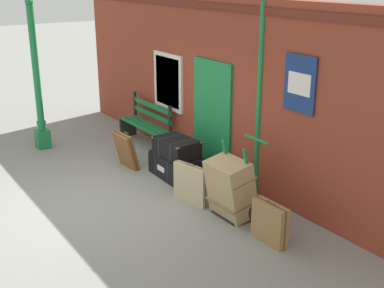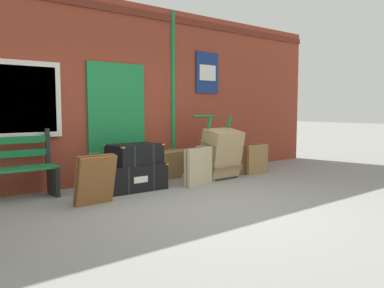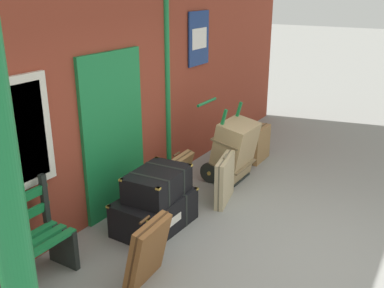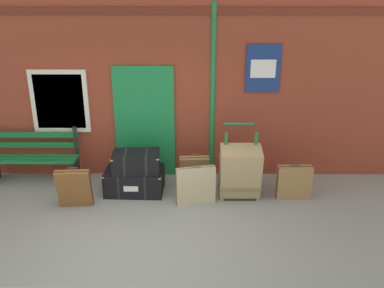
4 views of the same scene
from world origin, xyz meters
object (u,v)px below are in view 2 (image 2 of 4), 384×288
at_px(suitcase_olive, 255,159).
at_px(steamer_trunk_middle, 135,154).
at_px(steamer_trunk_base, 132,177).
at_px(large_brown_trunk, 221,153).
at_px(porters_trolley, 215,163).
at_px(suitcase_slate, 199,166).
at_px(suitcase_charcoal, 95,180).
at_px(suitcase_cream, 172,164).

bearing_deg(suitcase_olive, steamer_trunk_middle, 175.86).
bearing_deg(steamer_trunk_base, large_brown_trunk, -5.68).
relative_size(porters_trolley, suitcase_olive, 1.89).
bearing_deg(steamer_trunk_base, steamer_trunk_middle, -22.68).
xyz_separation_m(suitcase_slate, suitcase_charcoal, (-1.98, -0.16, 0.02)).
height_order(steamer_trunk_middle, suitcase_olive, steamer_trunk_middle).
height_order(porters_trolley, suitcase_olive, porters_trolley).
bearing_deg(suitcase_olive, suitcase_slate, -173.30).
xyz_separation_m(steamer_trunk_middle, suitcase_slate, (1.03, -0.39, -0.26)).
bearing_deg(porters_trolley, suitcase_cream, 156.75).
xyz_separation_m(porters_trolley, suitcase_olive, (0.92, -0.21, 0.02)).
distance_m(porters_trolley, suitcase_olive, 0.95).
relative_size(steamer_trunk_middle, suitcase_cream, 1.47).
bearing_deg(suitcase_cream, large_brown_trunk, -33.36).
distance_m(large_brown_trunk, suitcase_cream, 0.95).
bearing_deg(suitcase_slate, suitcase_charcoal, -175.51).
bearing_deg(suitcase_olive, porters_trolley, 167.08).
distance_m(suitcase_slate, suitcase_olive, 1.69).
bearing_deg(porters_trolley, large_brown_trunk, -90.00).
bearing_deg(steamer_trunk_middle, large_brown_trunk, -5.20).
bearing_deg(suitcase_slate, large_brown_trunk, 17.04).
bearing_deg(steamer_trunk_base, suitcase_slate, -20.97).
xyz_separation_m(large_brown_trunk, suitcase_slate, (-0.75, -0.23, -0.15)).
distance_m(large_brown_trunk, suitcase_olive, 0.94).
bearing_deg(suitcase_olive, steamer_trunk_base, 175.52).
xyz_separation_m(large_brown_trunk, suitcase_olive, (0.92, -0.03, -0.18)).
relative_size(suitcase_olive, suitcase_charcoal, 0.88).
relative_size(steamer_trunk_base, porters_trolley, 0.87).
bearing_deg(suitcase_charcoal, porters_trolley, 11.68).
distance_m(porters_trolley, suitcase_slate, 0.86).
xyz_separation_m(steamer_trunk_middle, porters_trolley, (1.78, 0.02, -0.31)).
height_order(steamer_trunk_middle, suitcase_charcoal, steamer_trunk_middle).
distance_m(steamer_trunk_base, large_brown_trunk, 1.85).
xyz_separation_m(steamer_trunk_base, suitcase_olive, (2.75, -0.22, 0.08)).
bearing_deg(suitcase_cream, steamer_trunk_middle, -160.61).
relative_size(steamer_trunk_middle, porters_trolley, 0.71).
bearing_deg(suitcase_slate, suitcase_cream, 92.17).
xyz_separation_m(steamer_trunk_middle, suitcase_cream, (1.00, 0.35, -0.30)).
xyz_separation_m(suitcase_charcoal, suitcase_cream, (1.95, 0.90, -0.07)).
bearing_deg(suitcase_slate, porters_trolley, 28.53).
relative_size(steamer_trunk_base, suitcase_olive, 1.65).
height_order(steamer_trunk_middle, porters_trolley, porters_trolley).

